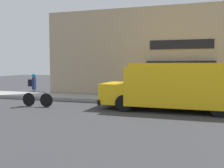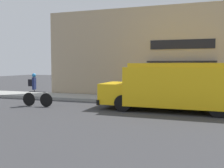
% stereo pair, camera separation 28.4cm
% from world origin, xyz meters
% --- Properties ---
extents(ground_plane, '(70.00, 70.00, 0.00)m').
position_xyz_m(ground_plane, '(0.00, 0.00, 0.00)').
color(ground_plane, '#38383A').
extents(sidewalk, '(28.00, 2.31, 0.18)m').
position_xyz_m(sidewalk, '(0.00, 1.16, 0.09)').
color(sidewalk, '#999993').
rests_on(sidewalk, ground_plane).
extents(storefront, '(17.68, 0.87, 5.80)m').
position_xyz_m(storefront, '(0.00, 2.47, 2.90)').
color(storefront, tan).
rests_on(storefront, ground_plane).
extents(school_bus, '(6.66, 2.84, 2.24)m').
position_xyz_m(school_bus, '(0.29, -1.42, 1.18)').
color(school_bus, yellow).
rests_on(school_bus, ground_plane).
extents(cyclist, '(1.74, 0.21, 1.73)m').
position_xyz_m(cyclist, '(-6.81, -2.42, 0.82)').
color(cyclist, black).
rests_on(cyclist, ground_plane).
extents(trash_bin, '(0.49, 0.49, 0.90)m').
position_xyz_m(trash_bin, '(-3.76, 1.39, 0.63)').
color(trash_bin, slate).
rests_on(trash_bin, sidewalk).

